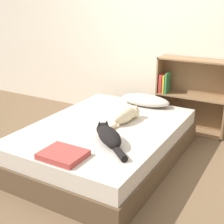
# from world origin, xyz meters

# --- Properties ---
(ground_plane) EXTENTS (8.00, 8.00, 0.00)m
(ground_plane) POSITION_xyz_m (0.00, 0.00, 0.00)
(ground_plane) COLOR brown
(wall_back) EXTENTS (8.00, 0.06, 2.50)m
(wall_back) POSITION_xyz_m (0.00, 1.38, 1.25)
(wall_back) COLOR silver
(wall_back) RESTS_ON ground_plane
(bed) EXTENTS (1.40, 1.96, 0.39)m
(bed) POSITION_xyz_m (0.00, 0.00, 0.19)
(bed) COLOR brown
(bed) RESTS_ON ground_plane
(pillow) EXTENTS (0.62, 0.29, 0.13)m
(pillow) POSITION_xyz_m (0.09, 0.81, 0.46)
(pillow) COLOR beige
(pillow) RESTS_ON bed
(cat_light) EXTENTS (0.18, 0.57, 0.16)m
(cat_light) POSITION_xyz_m (0.15, 0.21, 0.47)
(cat_light) COLOR beige
(cat_light) RESTS_ON bed
(cat_dark) EXTENTS (0.53, 0.48, 0.15)m
(cat_dark) POSITION_xyz_m (0.25, -0.34, 0.46)
(cat_dark) COLOR black
(cat_dark) RESTS_ON bed
(bookshelf) EXTENTS (0.89, 0.26, 0.94)m
(bookshelf) POSITION_xyz_m (0.53, 1.25, 0.48)
(bookshelf) COLOR #8E6B47
(bookshelf) RESTS_ON ground_plane
(blanket_fold) EXTENTS (0.36, 0.29, 0.05)m
(blanket_fold) POSITION_xyz_m (0.06, -0.78, 0.42)
(blanket_fold) COLOR #B2423D
(blanket_fold) RESTS_ON bed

